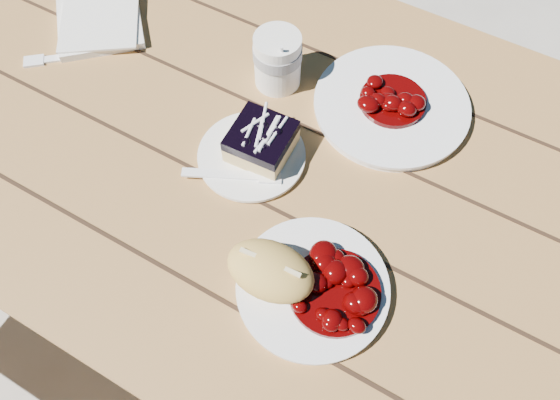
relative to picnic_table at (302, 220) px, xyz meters
The scene contains 13 objects.
ground 0.59m from the picnic_table, 90.00° to the left, with size 60.00×60.00×0.00m, color #ADA79D.
picnic_table is the anchor object (origin of this frame).
main_plate 0.26m from the picnic_table, 58.80° to the right, with size 0.21×0.21×0.02m, color white.
goulash_stew 0.29m from the picnic_table, 50.93° to the right, with size 0.13×0.13×0.04m, color #480202, non-canonical shape.
bread_roll 0.28m from the picnic_table, 76.32° to the right, with size 0.12×0.08×0.06m, color #D9AE53.
dessert_plate 0.19m from the picnic_table, 168.94° to the right, with size 0.17×0.17×0.01m, color white.
blueberry_cake 0.21m from the picnic_table, behind, with size 0.10×0.10×0.05m.
fork_dessert 0.22m from the picnic_table, 146.16° to the right, with size 0.03×0.16×0.01m, color white, non-canonical shape.
coffee_cup 0.29m from the picnic_table, 132.48° to the left, with size 0.08×0.08×0.10m, color white.
napkin_stack 0.52m from the picnic_table, 168.78° to the left, with size 0.15×0.15×0.01m, color white.
fork_table 0.50m from the picnic_table, behind, with size 0.03×0.16×0.01m, color white, non-canonical shape.
second_plate 0.26m from the picnic_table, 70.60° to the left, with size 0.25×0.25×0.02m, color white.
second_stew 0.28m from the picnic_table, 70.60° to the left, with size 0.11×0.11×0.04m, color #480202, non-canonical shape.
Camera 1 is at (0.19, -0.42, 1.47)m, focal length 35.00 mm.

